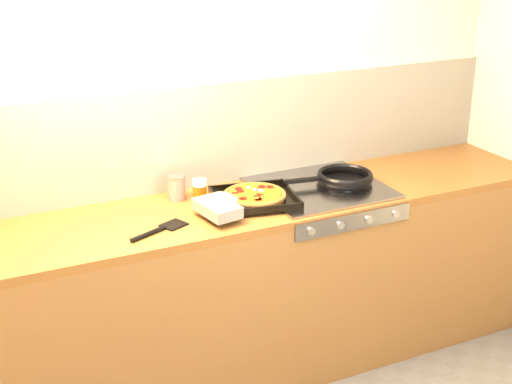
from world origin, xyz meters
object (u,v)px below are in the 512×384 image
juice_glass (200,191)px  frying_pan (344,178)px  pizza_on_tray (244,199)px  tomato_can (176,188)px

juice_glass → frying_pan: bearing=-8.2°
pizza_on_tray → tomato_can: (-0.24, 0.22, 0.02)m
tomato_can → juice_glass: (0.09, -0.08, -0.00)m
pizza_on_tray → tomato_can: tomato_can is taller
juice_glass → pizza_on_tray: bearing=-42.3°
tomato_can → juice_glass: bearing=-41.3°
frying_pan → juice_glass: juice_glass is taller
frying_pan → juice_glass: bearing=171.8°
pizza_on_tray → juice_glass: bearing=137.7°
pizza_on_tray → tomato_can: size_ratio=4.39×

